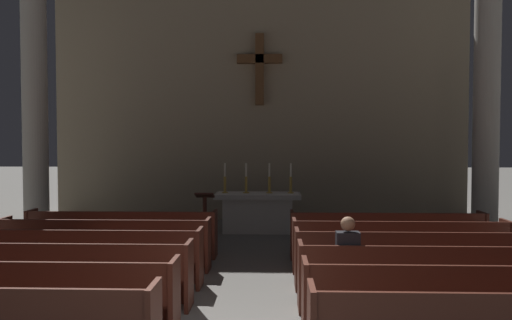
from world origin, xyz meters
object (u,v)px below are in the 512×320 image
object	(u,v)px
column_left_second	(35,101)
altar	(258,211)
pew_left_row_5	(105,244)
pew_left_row_6	(122,233)
candlestick_outer_left	(225,183)
candlestick_outer_right	(291,183)
pew_right_row_2	(466,302)
pew_left_row_3	(56,274)
pew_left_row_2	(19,297)
pew_right_row_5	(400,246)
pew_right_row_4	(416,260)
pew_left_row_4	(84,257)
pew_right_row_3	(438,278)
lectern	(205,218)
candlestick_inner_left	(246,183)
lone_worshipper	(347,261)
column_right_second	(487,100)
pew_right_row_6	(387,235)
candlestick_inner_right	(269,183)

from	to	relation	value
column_left_second	altar	xyz separation A→B (m)	(5.58, 0.48, -2.82)
pew_left_row_5	pew_left_row_6	size ratio (longest dim) A/B	1.00
candlestick_outer_left	candlestick_outer_right	size ratio (longest dim) A/B	1.00
column_left_second	candlestick_outer_right	bearing A→B (deg)	4.25
pew_right_row_2	column_left_second	xyz separation A→B (m)	(-8.24, 6.54, 2.88)
pew_left_row_5	pew_left_row_3	bearing A→B (deg)	-90.00
pew_left_row_2	pew_right_row_5	xyz separation A→B (m)	(5.33, 3.11, 0.00)
pew_left_row_6	pew_right_row_4	xyz separation A→B (m)	(5.33, -2.07, 0.00)
pew_left_row_4	pew_right_row_3	xyz separation A→B (m)	(5.33, -1.04, 0.00)
pew_left_row_4	pew_right_row_2	size ratio (longest dim) A/B	1.00
pew_left_row_4	column_left_second	xyz separation A→B (m)	(-2.91, 4.47, 2.88)
lectern	pew_right_row_4	bearing A→B (deg)	-44.09
candlestick_outer_left	candlestick_inner_left	world-z (taller)	same
lectern	pew_left_row_3	bearing A→B (deg)	-106.89
pew_right_row_4	lone_worshipper	distance (m)	1.60
pew_left_row_3	pew_right_row_4	xyz separation A→B (m)	(5.33, 1.04, 0.00)
pew_right_row_3	candlestick_inner_left	world-z (taller)	candlestick_inner_left
pew_left_row_4	lone_worshipper	world-z (taller)	lone_worshipper
altar	pew_left_row_4	bearing A→B (deg)	-118.27
pew_left_row_6	lone_worshipper	xyz separation A→B (m)	(4.09, -3.07, 0.22)
column_left_second	candlestick_outer_left	bearing A→B (deg)	5.77
pew_right_row_4	column_left_second	distance (m)	9.81
pew_left_row_3	column_left_second	distance (m)	6.86
pew_right_row_3	column_left_second	distance (m)	10.32
pew_right_row_3	candlestick_outer_right	xyz separation A→B (m)	(-1.81, 5.99, 0.78)
candlestick_inner_left	lectern	world-z (taller)	candlestick_inner_left
pew_left_row_2	candlestick_outer_left	distance (m)	7.30
column_right_second	candlestick_outer_right	world-z (taller)	column_right_second
pew_right_row_6	candlestick_inner_left	bearing A→B (deg)	135.81
pew_left_row_5	candlestick_inner_left	distance (m)	4.64
column_left_second	candlestick_outer_left	xyz separation A→B (m)	(4.73, 0.48, -2.09)
pew_left_row_4	pew_right_row_2	distance (m)	5.71
candlestick_inner_left	pew_left_row_5	bearing A→B (deg)	-121.11
column_left_second	candlestick_outer_right	world-z (taller)	column_left_second
pew_right_row_6	lone_worshipper	bearing A→B (deg)	-111.97
pew_left_row_3	lone_worshipper	bearing A→B (deg)	0.54
candlestick_outer_right	lectern	distance (m)	2.49
pew_right_row_2	column_left_second	bearing A→B (deg)	141.54
pew_right_row_6	candlestick_outer_left	world-z (taller)	candlestick_outer_left
column_left_second	altar	size ratio (longest dim) A/B	3.13
pew_left_row_5	candlestick_inner_left	size ratio (longest dim) A/B	4.96
pew_right_row_3	candlestick_inner_right	distance (m)	6.48
lone_worshipper	candlestick_inner_left	bearing A→B (deg)	106.18
altar	candlestick_outer_left	size ratio (longest dim) A/B	2.85
pew_left_row_2	column_right_second	xyz separation A→B (m)	(8.24, 6.54, 2.88)
altar	lone_worshipper	size ratio (longest dim) A/B	1.67
candlestick_outer_left	candlestick_inner_right	distance (m)	1.15
pew_left_row_3	candlestick_inner_right	distance (m)	6.73
pew_left_row_5	candlestick_outer_right	size ratio (longest dim) A/B	4.96
pew_right_row_2	altar	bearing A→B (deg)	110.77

